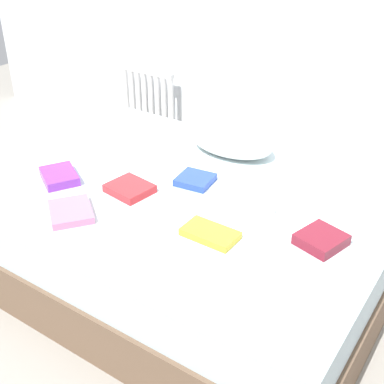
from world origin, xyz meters
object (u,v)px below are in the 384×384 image
(radiator, at_px, (148,101))
(textbook_yellow, at_px, (210,234))
(textbook_red, at_px, (130,188))
(pillow, at_px, (231,142))
(textbook_white, at_px, (249,202))
(bed, at_px, (187,235))
(textbook_blue, at_px, (195,180))
(textbook_pink, at_px, (71,212))
(textbook_maroon, at_px, (321,240))
(textbook_purple, at_px, (59,176))

(radiator, height_order, textbook_yellow, radiator)
(radiator, relative_size, textbook_red, 2.56)
(pillow, xyz_separation_m, textbook_white, (0.36, -0.43, -0.05))
(bed, height_order, textbook_yellow, textbook_yellow)
(textbook_yellow, bearing_deg, textbook_blue, 132.10)
(textbook_pink, height_order, textbook_yellow, textbook_pink)
(bed, height_order, radiator, radiator)
(textbook_maroon, height_order, textbook_yellow, textbook_maroon)
(textbook_yellow, bearing_deg, textbook_pink, -160.57)
(textbook_blue, bearing_deg, textbook_red, -137.24)
(textbook_blue, xyz_separation_m, textbook_purple, (-0.59, -0.37, 0.01))
(radiator, relative_size, pillow, 1.06)
(radiator, bearing_deg, bed, -45.13)
(textbook_blue, bearing_deg, textbook_maroon, -18.44)
(textbook_yellow, relative_size, textbook_purple, 1.10)
(radiator, distance_m, textbook_yellow, 2.09)
(textbook_maroon, bearing_deg, textbook_purple, -154.97)
(bed, xyz_separation_m, textbook_pink, (-0.33, -0.46, 0.27))
(textbook_blue, height_order, textbook_white, textbook_blue)
(bed, bearing_deg, textbook_yellow, -40.12)
(textbook_maroon, bearing_deg, textbook_pink, -142.20)
(textbook_yellow, distance_m, textbook_purple, 0.91)
(radiator, height_order, textbook_purple, radiator)
(textbook_pink, height_order, textbook_purple, textbook_purple)
(textbook_pink, height_order, textbook_red, textbook_red)
(bed, xyz_separation_m, textbook_white, (0.31, 0.08, 0.26))
(textbook_pink, xyz_separation_m, textbook_purple, (-0.29, 0.20, 0.01))
(textbook_pink, height_order, textbook_white, textbook_pink)
(textbook_pink, xyz_separation_m, textbook_maroon, (1.04, 0.43, 0.01))
(textbook_pink, bearing_deg, textbook_white, 77.75)
(textbook_pink, bearing_deg, pillow, 111.38)
(bed, xyz_separation_m, textbook_maroon, (0.71, -0.04, 0.28))
(textbook_yellow, xyz_separation_m, textbook_purple, (-0.91, -0.01, 0.01))
(radiator, relative_size, textbook_maroon, 2.88)
(textbook_blue, bearing_deg, bed, -86.93)
(textbook_pink, distance_m, textbook_yellow, 0.66)
(textbook_maroon, relative_size, textbook_red, 0.89)
(textbook_purple, bearing_deg, radiator, 141.95)
(textbook_pink, distance_m, textbook_maroon, 1.12)
(bed, relative_size, textbook_pink, 8.97)
(pillow, xyz_separation_m, textbook_pink, (-0.28, -0.97, -0.05))
(bed, bearing_deg, textbook_white, 14.27)
(radiator, bearing_deg, textbook_red, -54.61)
(bed, relative_size, textbook_purple, 9.21)
(textbook_maroon, height_order, textbook_purple, textbook_maroon)
(textbook_blue, height_order, textbook_purple, textbook_purple)
(pillow, relative_size, textbook_purple, 2.27)
(bed, distance_m, textbook_yellow, 0.47)
(textbook_pink, bearing_deg, radiator, 155.00)
(textbook_red, xyz_separation_m, textbook_blue, (0.22, 0.26, -0.00))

